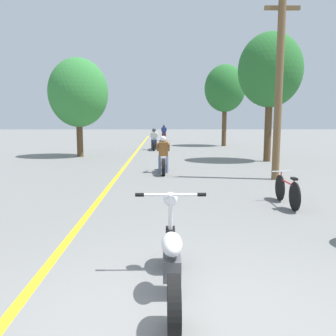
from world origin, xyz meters
The scene contains 11 objects.
ground_plane centered at (0.00, 0.00, 0.00)m, with size 120.00×120.00×0.00m, color slate.
lane_stripe_center centered at (-1.70, 12.65, 0.00)m, with size 0.14×48.00×0.01m, color yellow.
utility_pole centered at (3.58, 8.31, 3.07)m, with size 1.10×0.24×5.97m.
roadside_tree_right_near centered at (4.74, 13.21, 4.11)m, with size 2.90×2.61×5.81m.
roadside_tree_right_far centered at (4.29, 22.37, 4.05)m, with size 2.88×2.59×5.74m.
roadside_tree_left centered at (-4.43, 15.38, 3.27)m, with size 3.04×2.73×5.03m.
motorcycle_foreground centered at (-0.03, 0.71, 0.41)m, with size 0.90×2.07×1.07m.
motorcycle_rider_lead centered at (-0.10, 9.78, 0.51)m, with size 0.50×1.98×1.36m.
motorcycle_rider_mid centered at (-0.66, 19.30, 0.53)m, with size 0.50×2.04×1.37m.
motorcycle_rider_far centered at (0.00, 28.58, 0.53)m, with size 0.50×2.15×1.41m.
bicycle_parked centered at (2.73, 4.79, 0.34)m, with size 0.44×1.61×0.74m.
Camera 1 is at (-0.13, -3.17, 2.00)m, focal length 38.00 mm.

